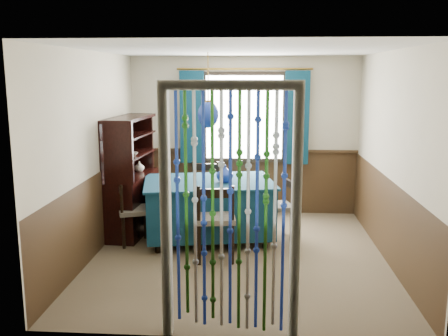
# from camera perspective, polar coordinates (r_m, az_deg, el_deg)

# --- Properties ---
(floor) EXTENTS (4.00, 4.00, 0.00)m
(floor) POSITION_cam_1_polar(r_m,az_deg,el_deg) (6.33, 1.70, -9.89)
(floor) COLOR brown
(floor) RESTS_ON ground
(ceiling) EXTENTS (4.00, 4.00, 0.00)m
(ceiling) POSITION_cam_1_polar(r_m,az_deg,el_deg) (5.93, 1.83, 13.36)
(ceiling) COLOR silver
(ceiling) RESTS_ON ground
(wall_back) EXTENTS (3.60, 0.00, 3.60)m
(wall_back) POSITION_cam_1_polar(r_m,az_deg,el_deg) (7.98, 2.31, 3.69)
(wall_back) COLOR beige
(wall_back) RESTS_ON ground
(wall_front) EXTENTS (3.60, 0.00, 3.60)m
(wall_front) POSITION_cam_1_polar(r_m,az_deg,el_deg) (4.04, 0.68, -3.27)
(wall_front) COLOR beige
(wall_front) RESTS_ON ground
(wall_left) EXTENTS (0.00, 4.00, 4.00)m
(wall_left) POSITION_cam_1_polar(r_m,az_deg,el_deg) (6.33, -14.75, 1.49)
(wall_left) COLOR beige
(wall_left) RESTS_ON ground
(wall_right) EXTENTS (0.00, 4.00, 4.00)m
(wall_right) POSITION_cam_1_polar(r_m,az_deg,el_deg) (6.20, 18.62, 1.09)
(wall_right) COLOR beige
(wall_right) RESTS_ON ground
(wainscot_back) EXTENTS (3.60, 0.00, 3.60)m
(wainscot_back) POSITION_cam_1_polar(r_m,az_deg,el_deg) (8.09, 2.27, -1.60)
(wainscot_back) COLOR #392615
(wainscot_back) RESTS_ON ground
(wainscot_front) EXTENTS (3.60, 0.00, 3.60)m
(wainscot_front) POSITION_cam_1_polar(r_m,az_deg,el_deg) (4.30, 0.67, -12.96)
(wainscot_front) COLOR #392615
(wainscot_front) RESTS_ON ground
(wainscot_left) EXTENTS (0.00, 4.00, 4.00)m
(wainscot_left) POSITION_cam_1_polar(r_m,az_deg,el_deg) (6.48, -14.31, -5.07)
(wainscot_left) COLOR #392615
(wainscot_left) RESTS_ON ground
(wainscot_right) EXTENTS (0.00, 4.00, 4.00)m
(wainscot_right) POSITION_cam_1_polar(r_m,az_deg,el_deg) (6.36, 18.09, -5.58)
(wainscot_right) COLOR #392615
(wainscot_right) RESTS_ON ground
(window) EXTENTS (1.32, 0.12, 1.42)m
(window) POSITION_cam_1_polar(r_m,az_deg,el_deg) (7.90, 2.32, 5.80)
(window) COLOR black
(window) RESTS_ON wall_back
(doorway) EXTENTS (1.16, 0.12, 2.18)m
(doorway) POSITION_cam_1_polar(r_m,az_deg,el_deg) (4.15, 0.72, -5.75)
(doorway) COLOR silver
(doorway) RESTS_ON ground
(dining_table) EXTENTS (1.89, 1.47, 0.82)m
(dining_table) POSITION_cam_1_polar(r_m,az_deg,el_deg) (6.75, -1.75, -4.38)
(dining_table) COLOR #0C2E42
(dining_table) RESTS_ON floor
(chair_near) EXTENTS (0.52, 0.50, 0.96)m
(chair_near) POSITION_cam_1_polar(r_m,az_deg,el_deg) (6.01, -1.02, -5.91)
(chair_near) COLOR black
(chair_near) RESTS_ON floor
(chair_far) EXTENTS (0.46, 0.44, 0.93)m
(chair_far) POSITION_cam_1_polar(r_m,az_deg,el_deg) (7.45, -2.24, -2.76)
(chair_far) COLOR black
(chair_far) RESTS_ON floor
(chair_left) EXTENTS (0.52, 0.53, 0.84)m
(chair_left) POSITION_cam_1_polar(r_m,az_deg,el_deg) (6.70, -10.49, -4.84)
(chair_left) COLOR black
(chair_left) RESTS_ON floor
(chair_right) EXTENTS (0.49, 0.50, 0.84)m
(chair_right) POSITION_cam_1_polar(r_m,az_deg,el_deg) (6.85, 6.28, -4.40)
(chair_right) COLOR black
(chair_right) RESTS_ON floor
(sideboard) EXTENTS (0.53, 1.29, 1.64)m
(sideboard) POSITION_cam_1_polar(r_m,az_deg,el_deg) (7.19, -10.55, -2.73)
(sideboard) COLOR black
(sideboard) RESTS_ON floor
(pendant_lamp) EXTENTS (0.28, 0.28, 0.97)m
(pendant_lamp) POSITION_cam_1_polar(r_m,az_deg,el_deg) (6.53, -1.81, 6.14)
(pendant_lamp) COLOR olive
(pendant_lamp) RESTS_ON ceiling
(vase_table) EXTENTS (0.21, 0.21, 0.21)m
(vase_table) POSITION_cam_1_polar(r_m,az_deg,el_deg) (6.56, 0.09, -0.71)
(vase_table) COLOR navy
(vase_table) RESTS_ON dining_table
(bowl_shelf) EXTENTS (0.27, 0.27, 0.05)m
(bowl_shelf) POSITION_cam_1_polar(r_m,az_deg,el_deg) (6.88, -10.63, 1.55)
(bowl_shelf) COLOR beige
(bowl_shelf) RESTS_ON sideboard
(vase_sideboard) EXTENTS (0.21, 0.21, 0.17)m
(vase_sideboard) POSITION_cam_1_polar(r_m,az_deg,el_deg) (7.37, -9.66, 0.25)
(vase_sideboard) COLOR beige
(vase_sideboard) RESTS_ON sideboard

